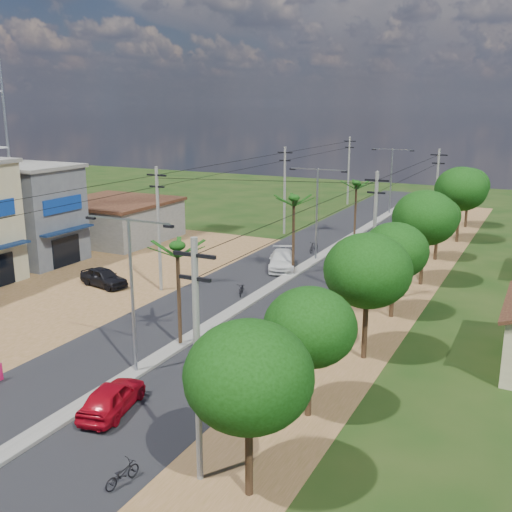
{
  "coord_description": "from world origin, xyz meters",
  "views": [
    {
      "loc": [
        17.85,
        -22.12,
        13.24
      ],
      "look_at": [
        -0.11,
        13.68,
        3.0
      ],
      "focal_mm": 42.0,
      "sensor_mm": 36.0,
      "label": 1
    }
  ],
  "objects_px": {
    "car_red_near": "(112,398)",
    "car_white_far": "(282,261)",
    "car_silver_mid": "(298,320)",
    "car_parked_dark": "(104,278)",
    "moto_rider_east": "(122,475)"
  },
  "relations": [
    {
      "from": "car_silver_mid",
      "to": "car_white_far",
      "type": "distance_m",
      "value": 13.74
    },
    {
      "from": "car_silver_mid",
      "to": "car_white_far",
      "type": "height_order",
      "value": "car_white_far"
    },
    {
      "from": "car_silver_mid",
      "to": "car_parked_dark",
      "type": "relative_size",
      "value": 1.03
    },
    {
      "from": "car_red_near",
      "to": "car_silver_mid",
      "type": "distance_m",
      "value": 13.19
    },
    {
      "from": "car_white_far",
      "to": "car_parked_dark",
      "type": "distance_m",
      "value": 14.28
    },
    {
      "from": "car_silver_mid",
      "to": "car_white_far",
      "type": "bearing_deg",
      "value": -41.49
    },
    {
      "from": "car_silver_mid",
      "to": "car_parked_dark",
      "type": "bearing_deg",
      "value": 14.13
    },
    {
      "from": "car_silver_mid",
      "to": "car_parked_dark",
      "type": "height_order",
      "value": "same"
    },
    {
      "from": "car_red_near",
      "to": "moto_rider_east",
      "type": "relative_size",
      "value": 2.63
    },
    {
      "from": "car_red_near",
      "to": "car_white_far",
      "type": "height_order",
      "value": "car_white_far"
    },
    {
      "from": "car_white_far",
      "to": "moto_rider_east",
      "type": "distance_m",
      "value": 29.52
    },
    {
      "from": "car_parked_dark",
      "to": "moto_rider_east",
      "type": "xyz_separation_m",
      "value": [
        16.54,
        -18.41,
        -0.29
      ]
    },
    {
      "from": "car_silver_mid",
      "to": "moto_rider_east",
      "type": "height_order",
      "value": "car_silver_mid"
    },
    {
      "from": "moto_rider_east",
      "to": "car_silver_mid",
      "type": "bearing_deg",
      "value": -79.84
    },
    {
      "from": "car_red_near",
      "to": "moto_rider_east",
      "type": "xyz_separation_m",
      "value": [
        3.7,
        -3.93,
        -0.29
      ]
    }
  ]
}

